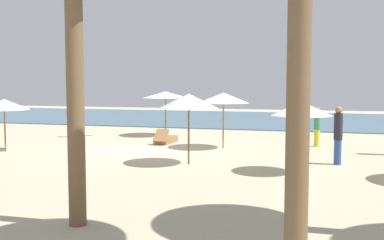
{
  "coord_description": "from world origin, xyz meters",
  "views": [
    {
      "loc": [
        7.2,
        -16.56,
        2.68
      ],
      "look_at": [
        1.78,
        2.13,
        1.1
      ],
      "focal_mm": 42.57,
      "sensor_mm": 36.0,
      "label": 1
    }
  ],
  "objects": [
    {
      "name": "surfboard",
      "position": [
        -4.87,
        3.82,
        0.04
      ],
      "size": [
        1.68,
        1.67,
        0.07
      ],
      "color": "silver",
      "rests_on": "ground_plane"
    },
    {
      "name": "umbrella_0",
      "position": [
        3.25,
        1.66,
        2.08
      ],
      "size": [
        2.12,
        2.12,
        2.29
      ],
      "color": "olive",
      "rests_on": "ground_plane"
    },
    {
      "name": "umbrella_1",
      "position": [
        -4.76,
        -1.61,
        1.85
      ],
      "size": [
        1.92,
        1.92,
        2.06
      ],
      "color": "brown",
      "rests_on": "ground_plane"
    },
    {
      "name": "ocean_water",
      "position": [
        0.0,
        17.0,
        0.03
      ],
      "size": [
        48.0,
        16.0,
        0.06
      ],
      "primitive_type": "cube",
      "color": "#476B7F",
      "rests_on": "ground_plane"
    },
    {
      "name": "person_4",
      "position": [
        6.96,
        3.3,
        0.85
      ],
      "size": [
        0.35,
        0.35,
        1.66
      ],
      "color": "yellow",
      "rests_on": "ground_plane"
    },
    {
      "name": "umbrella_3",
      "position": [
        -0.5,
        5.18,
        2.09
      ],
      "size": [
        2.3,
        2.3,
        2.26
      ],
      "color": "brown",
      "rests_on": "ground_plane"
    },
    {
      "name": "ground_plane",
      "position": [
        0.0,
        0.0,
        0.0
      ],
      "size": [
        60.0,
        60.0,
        0.0
      ],
      "primitive_type": "plane",
      "color": "#BCAD8E"
    },
    {
      "name": "person_1",
      "position": [
        7.68,
        -0.98,
        1.01
      ],
      "size": [
        0.39,
        0.39,
        1.92
      ],
      "color": "#2D4C8C",
      "rests_on": "ground_plane"
    },
    {
      "name": "umbrella_4",
      "position": [
        2.95,
        -2.28,
        2.09
      ],
      "size": [
        1.97,
        1.97,
        2.34
      ],
      "color": "brown",
      "rests_on": "ground_plane"
    },
    {
      "name": "umbrella_2",
      "position": [
        6.58,
        -2.8,
        1.93
      ],
      "size": [
        1.77,
        1.77,
        2.14
      ],
      "color": "brown",
      "rests_on": "ground_plane"
    },
    {
      "name": "lounger_0",
      "position": [
        0.44,
        2.49,
        0.17
      ],
      "size": [
        0.67,
        1.72,
        0.69
      ],
      "color": "olive",
      "rests_on": "ground_plane"
    }
  ]
}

